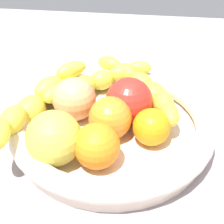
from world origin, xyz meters
TOP-DOWN VIEW (x-y plane):
  - kitchen_counter at (0.00, 0.00)cm, footprint 120.00×120.00cm
  - fruit_bowl at (0.00, 0.00)cm, footprint 30.98×30.98cm
  - banana_draped_left at (4.21, 8.05)cm, footprint 15.59×20.19cm
  - banana_draped_right at (-4.22, 8.77)cm, footprint 17.15×14.79cm
  - banana_arching_top at (-12.08, -0.16)cm, footprint 10.46×24.28cm
  - orange_front at (6.03, -2.48)cm, footprint 5.45×5.45cm
  - orange_mid_left at (-0.27, -1.78)cm, footprint 6.38×6.38cm
  - orange_mid_right at (-0.89, -7.94)cm, footprint 6.20×6.20cm
  - tomato_red at (2.34, 2.36)cm, footprint 7.35×7.35cm
  - peach_blush at (-6.27, 2.01)cm, footprint 6.90×6.90cm
  - apple_yellow at (-6.57, -7.92)cm, footprint 7.49×7.49cm

SIDE VIEW (x-z plane):
  - kitchen_counter at x=0.00cm, z-range 0.00..3.00cm
  - fruit_bowl at x=0.00cm, z-range 3.07..7.68cm
  - orange_front at x=6.03cm, z-range 4.77..10.22cm
  - banana_draped_left at x=4.21cm, z-range 5.37..9.83cm
  - banana_draped_right at x=-4.22cm, z-range 5.40..10.10cm
  - orange_mid_right at x=-0.89cm, z-range 4.77..10.97cm
  - orange_mid_left at x=-0.27cm, z-range 4.77..11.15cm
  - peach_blush at x=-6.27cm, z-range 4.77..11.68cm
  - banana_arching_top at x=-12.08cm, z-range 5.08..11.55cm
  - tomato_red at x=2.34cm, z-range 4.77..12.12cm
  - apple_yellow at x=-6.57cm, z-range 4.77..12.26cm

